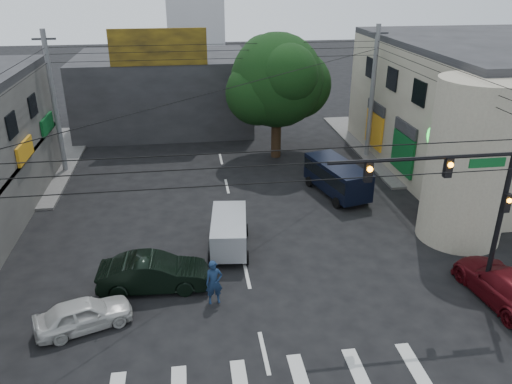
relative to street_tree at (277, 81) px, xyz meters
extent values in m
plane|color=black|center=(-4.00, -17.00, -5.47)|extent=(160.00, 160.00, 0.00)
cube|color=#514F4C|center=(14.00, 1.00, -5.40)|extent=(16.00, 16.00, 0.15)
cube|color=gray|center=(14.00, -4.00, -1.47)|extent=(14.00, 18.00, 8.00)
cylinder|color=gray|center=(7.00, -13.00, -1.47)|extent=(4.00, 4.00, 8.00)
cube|color=#232326|center=(-8.00, 9.00, -2.47)|extent=(14.00, 10.00, 6.00)
cube|color=olive|center=(-8.00, 4.10, 1.83)|extent=(7.00, 0.30, 2.60)
cylinder|color=black|center=(0.00, 0.00, -3.27)|extent=(0.70, 0.70, 4.40)
sphere|color=black|center=(0.00, 0.00, 0.03)|extent=(6.40, 6.40, 6.40)
cylinder|color=black|center=(5.50, -18.00, -1.87)|extent=(0.20, 0.20, 7.20)
cylinder|color=black|center=(2.00, -18.00, 0.83)|extent=(7.00, 0.14, 0.14)
cube|color=black|center=(3.00, -18.00, 0.43)|extent=(0.28, 0.22, 0.75)
cube|color=black|center=(0.00, -18.00, 0.43)|extent=(0.28, 0.22, 0.75)
sphere|color=orange|center=(3.00, -18.14, 0.58)|extent=(0.20, 0.20, 0.20)
sphere|color=orange|center=(0.00, -18.14, 0.58)|extent=(0.20, 0.20, 0.20)
cube|color=#0B5020|center=(4.50, -18.00, 0.53)|extent=(1.40, 0.06, 0.35)
cylinder|color=#59595B|center=(-14.50, -1.00, -0.87)|extent=(0.32, 0.32, 9.20)
cylinder|color=#59595B|center=(6.50, -1.00, -0.87)|extent=(0.32, 0.32, 9.20)
imported|color=black|center=(-8.00, -15.46, -4.72)|extent=(1.97, 4.71, 1.51)
imported|color=#B7B6B2|center=(-10.50, -17.67, -4.87)|extent=(3.64, 4.44, 1.21)
imported|color=#510B12|center=(6.13, -18.37, -4.74)|extent=(3.00, 5.46, 1.48)
imported|color=#132442|center=(-5.54, -16.80, -4.52)|extent=(0.81, 0.63, 1.91)
camera|label=1|loc=(-6.23, -33.63, 6.96)|focal=35.00mm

